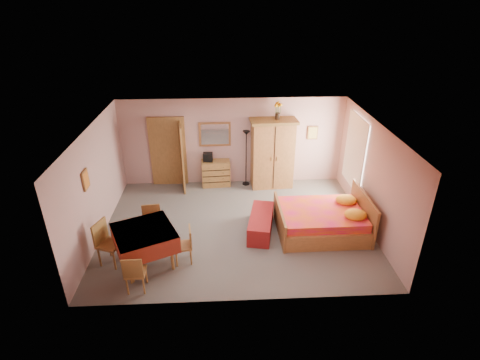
{
  "coord_description": "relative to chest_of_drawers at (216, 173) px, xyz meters",
  "views": [
    {
      "loc": [
        -0.32,
        -7.81,
        5.25
      ],
      "look_at": [
        0.1,
        0.3,
        1.15
      ],
      "focal_mm": 28.0,
      "sensor_mm": 36.0,
      "label": 1
    }
  ],
  "objects": [
    {
      "name": "bed",
      "position": [
        2.55,
        -2.59,
        0.1
      ],
      "size": [
        2.13,
        1.68,
        0.98
      ],
      "primitive_type": "cube",
      "rotation": [
        0.0,
        0.0,
        0.01
      ],
      "color": "#DE1553",
      "rests_on": "floor"
    },
    {
      "name": "sunflower_vase",
      "position": [
        1.76,
        -0.09,
        1.92
      ],
      "size": [
        0.21,
        0.21,
        0.5
      ],
      "primitive_type": "cube",
      "rotation": [
        0.0,
        0.0,
        -0.06
      ],
      "color": "yellow",
      "rests_on": "wardrobe"
    },
    {
      "name": "chest_of_drawers",
      "position": [
        0.0,
        0.0,
        0.0
      ],
      "size": [
        0.86,
        0.47,
        0.79
      ],
      "primitive_type": "cube",
      "rotation": [
        0.0,
        0.0,
        0.07
      ],
      "color": "olive",
      "rests_on": "floor"
    },
    {
      "name": "floor_lamp",
      "position": [
        0.9,
        0.0,
        0.46
      ],
      "size": [
        0.25,
        0.25,
        1.7
      ],
      "primitive_type": "cube",
      "rotation": [
        0.0,
        0.0,
        0.17
      ],
      "color": "black",
      "rests_on": "floor"
    },
    {
      "name": "chair_north",
      "position": [
        -1.45,
        -2.84,
        0.06
      ],
      "size": [
        0.46,
        0.46,
        0.91
      ],
      "primitive_type": "cube",
      "rotation": [
        0.0,
        0.0,
        3.26
      ],
      "color": "#A07336",
      "rests_on": "floor"
    },
    {
      "name": "doorway",
      "position": [
        -1.38,
        0.18,
        0.63
      ],
      "size": [
        1.06,
        0.12,
        2.15
      ],
      "primitive_type": "cube",
      "color": "#9E6B35",
      "rests_on": "floor"
    },
    {
      "name": "wall_left",
      "position": [
        -2.73,
        -2.29,
        0.91
      ],
      "size": [
        0.1,
        5.0,
        2.6
      ],
      "primitive_type": "cube",
      "color": "tan",
      "rests_on": "floor"
    },
    {
      "name": "picture_back",
      "position": [
        2.87,
        0.18,
        1.16
      ],
      "size": [
        0.3,
        0.04,
        0.4
      ],
      "primitive_type": "cube",
      "color": "#D8BF59",
      "rests_on": "wall_back"
    },
    {
      "name": "picture_left",
      "position": [
        -2.7,
        -2.89,
        1.31
      ],
      "size": [
        0.04,
        0.32,
        0.42
      ],
      "primitive_type": "cube",
      "color": "orange",
      "rests_on": "wall_left"
    },
    {
      "name": "wall_back",
      "position": [
        0.52,
        0.21,
        0.91
      ],
      "size": [
        6.5,
        0.1,
        2.6
      ],
      "primitive_type": "cube",
      "color": "tan",
      "rests_on": "floor"
    },
    {
      "name": "wall_front",
      "position": [
        0.52,
        -4.79,
        0.91
      ],
      "size": [
        6.5,
        0.1,
        2.6
      ],
      "primitive_type": "cube",
      "color": "tan",
      "rests_on": "floor"
    },
    {
      "name": "wardrobe",
      "position": [
        1.66,
        -0.11,
        0.64
      ],
      "size": [
        1.36,
        0.76,
        2.06
      ],
      "primitive_type": "cube",
      "rotation": [
        0.0,
        0.0,
        0.06
      ],
      "color": "#A86D39",
      "rests_on": "floor"
    },
    {
      "name": "window",
      "position": [
        3.73,
        -1.09,
        1.06
      ],
      "size": [
        0.08,
        1.4,
        1.95
      ],
      "primitive_type": "cube",
      "color": "white",
      "rests_on": "wall_right"
    },
    {
      "name": "wall_mirror",
      "position": [
        0.0,
        0.21,
        1.16
      ],
      "size": [
        0.93,
        0.07,
        0.73
      ],
      "primitive_type": "cube",
      "rotation": [
        0.0,
        0.0,
        0.02
      ],
      "color": "white",
      "rests_on": "wall_back"
    },
    {
      "name": "floor",
      "position": [
        0.52,
        -2.29,
        -0.39
      ],
      "size": [
        6.5,
        6.5,
        0.0
      ],
      "primitive_type": "plane",
      "color": "#67615B",
      "rests_on": "ground"
    },
    {
      "name": "wall_right",
      "position": [
        3.77,
        -2.29,
        0.91
      ],
      "size": [
        0.1,
        5.0,
        2.6
      ],
      "primitive_type": "cube",
      "color": "tan",
      "rests_on": "floor"
    },
    {
      "name": "dining_table",
      "position": [
        -1.46,
        -3.6,
        0.04
      ],
      "size": [
        1.55,
        1.55,
        0.86
      ],
      "primitive_type": "cube",
      "rotation": [
        0.0,
        0.0,
        0.43
      ],
      "color": "maroon",
      "rests_on": "floor"
    },
    {
      "name": "bench",
      "position": [
        1.1,
        -2.52,
        -0.16
      ],
      "size": [
        0.78,
        1.47,
        0.47
      ],
      "primitive_type": "cube",
      "rotation": [
        0.0,
        0.0,
        -0.2
      ],
      "color": "maroon",
      "rests_on": "floor"
    },
    {
      "name": "chair_west",
      "position": [
        -2.21,
        -3.53,
        0.11
      ],
      "size": [
        0.58,
        0.58,
        1.0
      ],
      "primitive_type": "cube",
      "rotation": [
        0.0,
        0.0,
        -1.93
      ],
      "color": "#A26936",
      "rests_on": "floor"
    },
    {
      "name": "chair_east",
      "position": [
        -0.69,
        -3.56,
        0.02
      ],
      "size": [
        0.42,
        0.42,
        0.83
      ],
      "primitive_type": "cube",
      "rotation": [
        0.0,
        0.0,
        1.7
      ],
      "color": "#AA7239",
      "rests_on": "floor"
    },
    {
      "name": "ceiling",
      "position": [
        0.52,
        -2.29,
        2.21
      ],
      "size": [
        6.5,
        6.5,
        0.0
      ],
      "primitive_type": "plane",
      "rotation": [
        3.14,
        0.0,
        0.0
      ],
      "color": "brown",
      "rests_on": "wall_back"
    },
    {
      "name": "stereo",
      "position": [
        -0.22,
        0.01,
        0.52
      ],
      "size": [
        0.29,
        0.22,
        0.26
      ],
      "primitive_type": "cube",
      "rotation": [
        0.0,
        0.0,
        -0.05
      ],
      "color": "black",
      "rests_on": "chest_of_drawers"
    },
    {
      "name": "chair_south",
      "position": [
        -1.53,
        -4.37,
        0.03
      ],
      "size": [
        0.39,
        0.39,
        0.85
      ],
      "primitive_type": "cube",
      "rotation": [
        0.0,
        0.0,
        0.01
      ],
      "color": "#AC753A",
      "rests_on": "floor"
    }
  ]
}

